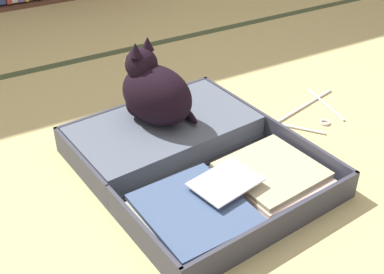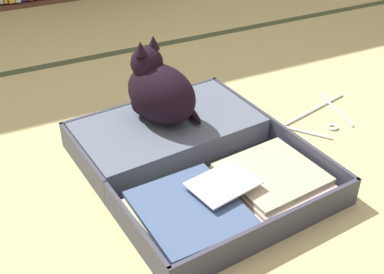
% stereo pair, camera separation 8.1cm
% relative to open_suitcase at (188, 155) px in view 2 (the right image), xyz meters
% --- Properties ---
extents(ground_plane, '(10.00, 10.00, 0.00)m').
position_rel_open_suitcase_xyz_m(ground_plane, '(0.01, -0.27, -0.04)').
color(ground_plane, tan).
extents(tatami_border, '(4.80, 0.05, 0.00)m').
position_rel_open_suitcase_xyz_m(tatami_border, '(0.01, 0.97, -0.04)').
color(tatami_border, '#3A452A').
rests_on(tatami_border, ground_plane).
extents(open_suitcase, '(0.73, 0.83, 0.10)m').
position_rel_open_suitcase_xyz_m(open_suitcase, '(0.00, 0.00, 0.00)').
color(open_suitcase, '#353643').
rests_on(open_suitcase, ground_plane).
extents(black_cat, '(0.27, 0.31, 0.29)m').
position_rel_open_suitcase_xyz_m(black_cat, '(-0.03, 0.17, 0.17)').
color(black_cat, black).
rests_on(black_cat, open_suitcase).
extents(clothes_hanger, '(0.46, 0.29, 0.01)m').
position_rel_open_suitcase_xyz_m(clothes_hanger, '(0.56, 0.05, -0.04)').
color(clothes_hanger, silver).
rests_on(clothes_hanger, ground_plane).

